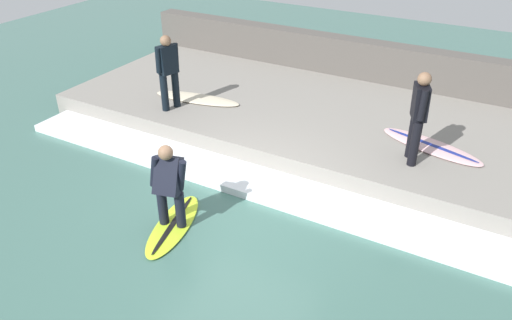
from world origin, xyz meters
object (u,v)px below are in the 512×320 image
Objects in this scene: surfer_riding at (169,183)px; surfer_waiting_near at (418,113)px; surfboard_riding at (173,225)px; surfer_waiting_far at (168,69)px; surfboard_waiting_far at (197,98)px; surfboard_waiting_near at (431,146)px.

surfer_waiting_near reaches higher than surfer_riding.
surfboard_riding is 1.11× the size of surfer_waiting_far.
surfboard_waiting_far is (0.66, -0.22, -0.89)m from surfer_waiting_far.
surfer_riding is 4.12m from surfboard_waiting_far.
surfer_waiting_near is at bearing -94.20° from surfboard_waiting_far.
surfboard_waiting_near is at bearing -79.87° from surfer_waiting_far.
surfer_waiting_near reaches higher than surfer_waiting_far.
surfer_riding is 0.89× the size of surfer_waiting_far.
surfer_riding is 0.86× the size of surfer_waiting_near.
surfboard_riding is 0.83m from surfer_riding.
surfboard_waiting_far is at bearing 29.33° from surfboard_riding.
surfer_riding is at bearing 137.31° from surfer_waiting_near.
surfboard_riding is 4.59m from surfer_waiting_near.
surfer_waiting_far is at bearing 161.29° from surfboard_waiting_far.
surfboard_waiting_far is (3.58, 2.01, 0.47)m from surfboard_riding.
surfer_waiting_near is at bearing 161.81° from surfboard_waiting_near.
surfboard_riding is 0.85× the size of surfboard_waiting_near.
surfer_waiting_far reaches higher than surfboard_waiting_near.
surfboard_riding is 1.25× the size of surfer_riding.
surfer_waiting_far is 0.76× the size of surfboard_waiting_far.
surfboard_waiting_near is 1.00× the size of surfboard_waiting_far.
surfboard_waiting_near is 1.31× the size of surfer_waiting_far.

